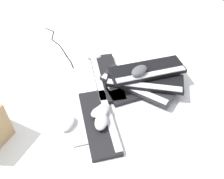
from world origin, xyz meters
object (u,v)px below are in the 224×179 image
keyboard_1 (144,87)px  keyboard_5 (147,70)px  keyboard_4 (145,81)px  mouse_0 (102,111)px  mouse_2 (100,111)px  mouse_4 (101,122)px  keyboard_3 (138,85)px  keyboard_0 (99,122)px  keyboard_2 (106,77)px  mouse_1 (94,56)px  mouse_3 (139,71)px  mouse_5 (68,123)px

keyboard_1 → keyboard_5: 0.10m
keyboard_4 → mouse_0: bearing=-17.2°
mouse_2 → mouse_4: 0.07m
keyboard_3 → mouse_2: mouse_2 is taller
keyboard_1 → keyboard_4: keyboard_4 is taller
mouse_4 → keyboard_3: bearing=151.9°
keyboard_0 → mouse_0: bearing=-164.7°
keyboard_0 → mouse_4: mouse_4 is taller
mouse_4 → keyboard_5: bearing=150.3°
keyboard_2 → keyboard_1: bearing=100.2°
keyboard_2 → keyboard_3: bearing=93.2°
keyboard_0 → keyboard_3: bearing=171.1°
keyboard_1 → keyboard_3: (0.03, -0.03, 0.03)m
keyboard_5 → mouse_4: bearing=-5.9°
mouse_1 → keyboard_1: bearing=-32.2°
mouse_2 → mouse_3: mouse_3 is taller
mouse_1 → mouse_3: size_ratio=1.00×
keyboard_0 → mouse_0: (-0.04, -0.01, 0.04)m
keyboard_0 → keyboard_3: keyboard_3 is taller
keyboard_2 → mouse_2: (0.28, 0.14, 0.04)m
keyboard_0 → mouse_1: size_ratio=3.81×
mouse_4 → mouse_5: size_ratio=1.00×
keyboard_3 → keyboard_4: keyboard_4 is taller
keyboard_5 → mouse_4: (0.43, -0.04, -0.05)m
keyboard_2 → mouse_4: size_ratio=3.85×
keyboard_3 → mouse_3: 0.10m
keyboard_5 → mouse_1: size_ratio=3.89×
keyboard_4 → mouse_0: (0.31, -0.10, -0.02)m
mouse_0 → mouse_2: size_ratio=1.00×
keyboard_3 → mouse_4: mouse_4 is taller
keyboard_0 → mouse_5: mouse_5 is taller
keyboard_0 → mouse_3: 0.37m
mouse_2 → mouse_3: (-0.31, 0.06, 0.09)m
mouse_1 → mouse_3: 0.43m
keyboard_0 → keyboard_1: bearing=167.4°
keyboard_0 → keyboard_4: (-0.35, 0.08, 0.06)m
mouse_2 → mouse_4: same height
keyboard_1 → keyboard_4: 0.06m
keyboard_4 → mouse_3: mouse_3 is taller
keyboard_0 → mouse_3: size_ratio=3.81×
keyboard_0 → mouse_5: (0.10, -0.13, 0.01)m
keyboard_3 → mouse_1: keyboard_3 is taller
keyboard_1 → keyboard_5: size_ratio=1.04×
keyboard_3 → mouse_5: size_ratio=4.01×
keyboard_3 → mouse_0: mouse_0 is taller
keyboard_2 → keyboard_5: size_ratio=0.99×
mouse_3 → keyboard_1: bearing=131.1°
keyboard_4 → mouse_4: 0.37m
keyboard_0 → keyboard_5: size_ratio=0.98×
keyboard_1 → mouse_2: (0.32, -0.10, 0.04)m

